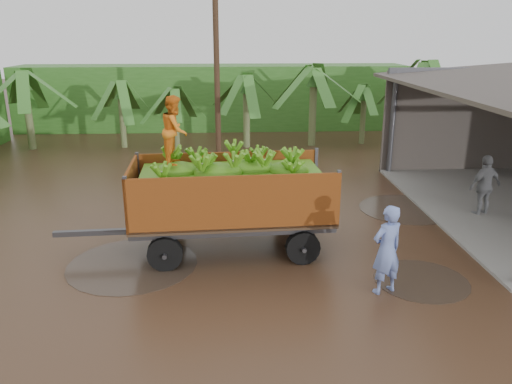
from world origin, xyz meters
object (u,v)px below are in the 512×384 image
banana_trailer (230,194)px  man_blue (387,250)px  man_grey (485,186)px  utility_pole (217,64)px

banana_trailer → man_blue: size_ratio=3.51×
man_blue → man_grey: size_ratio=1.04×
banana_trailer → man_grey: size_ratio=3.65×
banana_trailer → utility_pole: utility_pole is taller
banana_trailer → man_grey: (7.69, 2.06, -0.55)m
man_blue → utility_pole: 12.95m
utility_pole → man_blue: bearing=-72.4°
banana_trailer → man_grey: bearing=11.7°
banana_trailer → man_blue: 4.14m
man_grey → utility_pole: (-8.19, 7.48, 3.18)m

